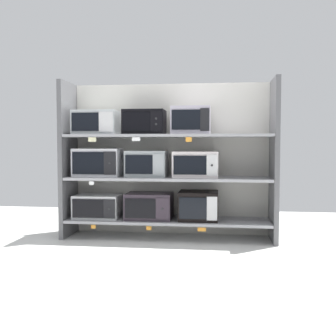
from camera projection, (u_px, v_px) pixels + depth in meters
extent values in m
cube|color=silver|center=(154.00, 264.00, 3.62)|extent=(6.24, 6.00, 0.02)
cube|color=beige|center=(171.00, 159.00, 4.83)|extent=(2.44, 0.04, 1.75)
cube|color=#5B5B5E|center=(68.00, 159.00, 4.70)|extent=(0.05, 0.51, 1.75)
cube|color=#5B5B5E|center=(274.00, 160.00, 4.42)|extent=(0.05, 0.51, 1.75)
cube|color=#99999E|center=(168.00, 220.00, 4.60)|extent=(2.24, 0.51, 0.03)
cube|color=#BABCBD|center=(98.00, 206.00, 4.69)|extent=(0.51, 0.35, 0.26)
cube|color=black|center=(88.00, 208.00, 4.51)|extent=(0.35, 0.01, 0.21)
cube|color=black|center=(109.00, 209.00, 4.49)|extent=(0.13, 0.01, 0.21)
cylinder|color=#262628|center=(109.00, 209.00, 4.48)|extent=(0.02, 0.01, 0.02)
cube|color=#312831|center=(149.00, 206.00, 4.61)|extent=(0.51, 0.38, 0.29)
cube|color=black|center=(140.00, 208.00, 4.43)|extent=(0.34, 0.01, 0.21)
cube|color=#312831|center=(162.00, 209.00, 4.40)|extent=(0.14, 0.01, 0.23)
cylinder|color=#262628|center=(162.00, 209.00, 4.39)|extent=(0.02, 0.01, 0.02)
cube|color=black|center=(199.00, 206.00, 4.55)|extent=(0.43, 0.39, 0.32)
cube|color=black|center=(193.00, 208.00, 4.35)|extent=(0.29, 0.01, 0.23)
cube|color=silver|center=(212.00, 209.00, 4.33)|extent=(0.11, 0.01, 0.25)
cube|color=orange|center=(93.00, 227.00, 4.44)|extent=(0.05, 0.00, 0.04)
cube|color=orange|center=(149.00, 228.00, 4.36)|extent=(0.06, 0.00, 0.04)
cube|color=orange|center=(202.00, 229.00, 4.30)|extent=(0.09, 0.00, 0.04)
cube|color=#99999E|center=(168.00, 178.00, 4.57)|extent=(2.24, 0.51, 0.03)
cube|color=silver|center=(98.00, 162.00, 4.66)|extent=(0.52, 0.32, 0.31)
cube|color=black|center=(88.00, 163.00, 4.50)|extent=(0.35, 0.01, 0.24)
cube|color=black|center=(110.00, 163.00, 4.47)|extent=(0.14, 0.01, 0.25)
cylinder|color=#262628|center=(110.00, 163.00, 4.46)|extent=(0.02, 0.01, 0.02)
cube|color=#969DA0|center=(147.00, 164.00, 4.59)|extent=(0.45, 0.33, 0.29)
cube|color=black|center=(139.00, 164.00, 4.43)|extent=(0.30, 0.01, 0.20)
cube|color=#969DA0|center=(158.00, 165.00, 4.40)|extent=(0.12, 0.01, 0.23)
cube|color=silver|center=(196.00, 164.00, 4.52)|extent=(0.49, 0.34, 0.28)
cube|color=black|center=(190.00, 165.00, 4.36)|extent=(0.35, 0.01, 0.20)
cube|color=silver|center=(212.00, 165.00, 4.33)|extent=(0.11, 0.01, 0.23)
cylinder|color=#262628|center=(212.00, 165.00, 4.32)|extent=(0.02, 0.01, 0.02)
cube|color=white|center=(92.00, 183.00, 4.41)|extent=(0.05, 0.00, 0.04)
cube|color=#99999E|center=(168.00, 136.00, 4.54)|extent=(2.24, 0.51, 0.03)
cube|color=#B4BABC|center=(96.00, 123.00, 4.63)|extent=(0.49, 0.33, 0.27)
cube|color=black|center=(85.00, 122.00, 4.48)|extent=(0.31, 0.01, 0.20)
cube|color=silver|center=(106.00, 122.00, 4.45)|extent=(0.16, 0.01, 0.22)
cube|color=black|center=(145.00, 122.00, 4.57)|extent=(0.45, 0.33, 0.27)
cube|color=black|center=(137.00, 121.00, 4.41)|extent=(0.30, 0.01, 0.21)
cube|color=black|center=(156.00, 121.00, 4.38)|extent=(0.12, 0.01, 0.22)
cylinder|color=#262628|center=(156.00, 124.00, 4.37)|extent=(0.02, 0.01, 0.02)
cylinder|color=#262628|center=(156.00, 118.00, 4.37)|extent=(0.02, 0.01, 0.02)
cube|color=#B8B1C2|center=(191.00, 121.00, 4.50)|extent=(0.42, 0.34, 0.30)
cube|color=black|center=(186.00, 120.00, 4.33)|extent=(0.30, 0.01, 0.21)
cube|color=black|center=(205.00, 120.00, 4.31)|extent=(0.10, 0.01, 0.24)
cube|color=beige|center=(92.00, 140.00, 4.39)|extent=(0.09, 0.00, 0.05)
cube|color=white|center=(136.00, 139.00, 4.33)|extent=(0.09, 0.00, 0.04)
cube|color=orange|center=(189.00, 139.00, 4.26)|extent=(0.06, 0.00, 0.05)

